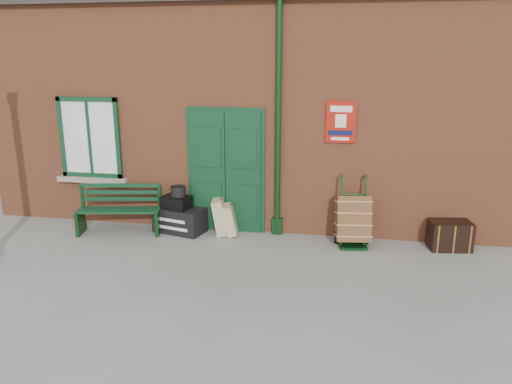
% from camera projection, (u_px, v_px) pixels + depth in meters
% --- Properties ---
extents(ground, '(80.00, 80.00, 0.00)m').
position_uv_depth(ground, '(223.00, 262.00, 7.82)').
color(ground, gray).
rests_on(ground, ground).
extents(station_building, '(10.30, 4.30, 4.36)m').
position_uv_depth(station_building, '(262.00, 103.00, 10.55)').
color(station_building, '#9D5332').
rests_on(station_building, ground).
extents(bench, '(1.54, 0.73, 0.92)m').
position_uv_depth(bench, '(120.00, 208.00, 9.03)').
color(bench, '#0E361E').
rests_on(bench, ground).
extents(houdini_trunk, '(0.99, 0.70, 0.45)m').
position_uv_depth(houdini_trunk, '(180.00, 220.00, 9.11)').
color(houdini_trunk, black).
rests_on(houdini_trunk, ground).
extents(strongbox, '(0.57, 0.47, 0.22)m').
position_uv_depth(strongbox, '(177.00, 202.00, 9.03)').
color(strongbox, black).
rests_on(strongbox, houdini_trunk).
extents(hatbox, '(0.33, 0.33, 0.18)m').
position_uv_depth(hatbox, '(178.00, 191.00, 9.00)').
color(hatbox, black).
rests_on(hatbox, strongbox).
extents(suitcase_back, '(0.35, 0.49, 0.66)m').
position_uv_depth(suitcase_back, '(220.00, 216.00, 8.98)').
color(suitcase_back, tan).
rests_on(suitcase_back, ground).
extents(suitcase_front, '(0.33, 0.45, 0.57)m').
position_uv_depth(suitcase_front, '(230.00, 219.00, 8.96)').
color(suitcase_front, tan).
rests_on(suitcase_front, ground).
extents(porter_trolley, '(0.64, 0.68, 1.16)m').
position_uv_depth(porter_trolley, '(353.00, 220.00, 8.43)').
color(porter_trolley, black).
rests_on(porter_trolley, ground).
extents(dark_trunk, '(0.72, 0.53, 0.48)m').
position_uv_depth(dark_trunk, '(450.00, 235.00, 8.30)').
color(dark_trunk, black).
rests_on(dark_trunk, ground).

